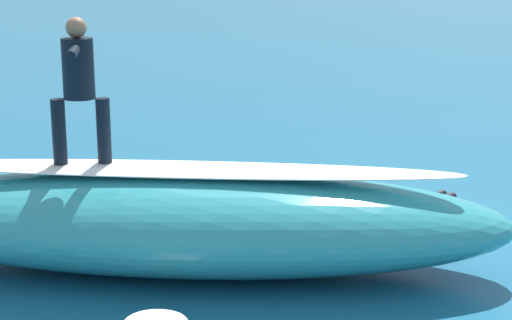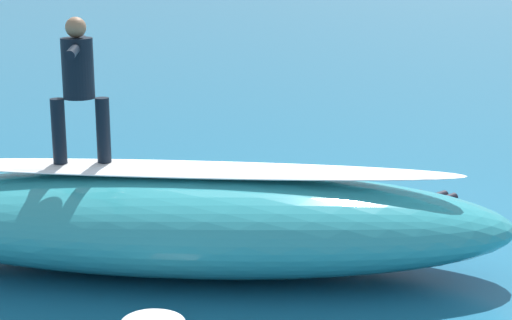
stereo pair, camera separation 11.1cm
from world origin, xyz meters
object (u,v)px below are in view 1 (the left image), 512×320
(surfer_riding, at_px, (79,80))
(surfboard_paddling, at_px, (401,217))
(surfboard_riding, at_px, (83,167))
(surfer_paddling, at_px, (407,203))

(surfer_riding, bearing_deg, surfboard_paddling, -164.43)
(surfboard_paddling, bearing_deg, surfer_riding, -18.86)
(surfboard_riding, xyz_separation_m, surfboard_paddling, (-3.52, -2.57, -1.17))
(surfboard_riding, height_order, surfer_paddling, surfboard_riding)
(surfer_riding, distance_m, surfer_paddling, 4.92)
(surfer_paddling, bearing_deg, surfboard_riding, -18.34)
(surfboard_riding, bearing_deg, surfer_paddling, -163.90)
(surfboard_riding, distance_m, surfer_riding, 1.03)
(surfboard_riding, height_order, surfer_riding, surfer_riding)
(surfboard_riding, bearing_deg, surfboard_paddling, -164.43)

